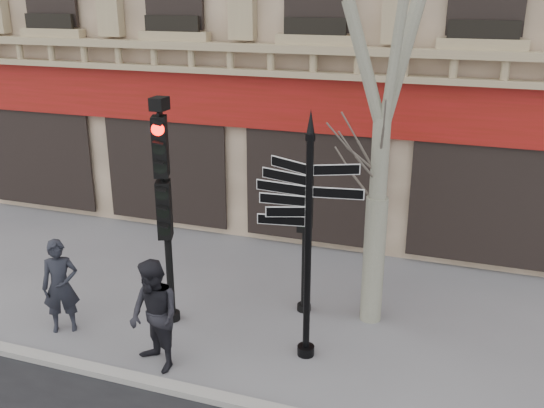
{
  "coord_description": "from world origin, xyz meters",
  "views": [
    {
      "loc": [
        3.64,
        -8.59,
        6.09
      ],
      "look_at": [
        0.44,
        0.6,
        2.64
      ],
      "focal_mm": 40.0,
      "sensor_mm": 36.0,
      "label": 1
    }
  ],
  "objects_px": {
    "fingerpost": "(309,198)",
    "traffic_signal_secondary": "(306,218)",
    "traffic_signal_main": "(164,186)",
    "pedestrian_b": "(154,316)",
    "pedestrian_a": "(61,286)"
  },
  "relations": [
    {
      "from": "traffic_signal_main",
      "to": "pedestrian_b",
      "type": "height_order",
      "value": "traffic_signal_main"
    },
    {
      "from": "fingerpost",
      "to": "pedestrian_a",
      "type": "height_order",
      "value": "fingerpost"
    },
    {
      "from": "fingerpost",
      "to": "traffic_signal_secondary",
      "type": "height_order",
      "value": "fingerpost"
    },
    {
      "from": "pedestrian_a",
      "to": "traffic_signal_secondary",
      "type": "bearing_deg",
      "value": -2.69
    },
    {
      "from": "traffic_signal_main",
      "to": "pedestrian_a",
      "type": "xyz_separation_m",
      "value": [
        -1.74,
        -1.0,
        -1.84
      ]
    },
    {
      "from": "fingerpost",
      "to": "traffic_signal_main",
      "type": "distance_m",
      "value": 2.82
    },
    {
      "from": "fingerpost",
      "to": "pedestrian_b",
      "type": "relative_size",
      "value": 2.23
    },
    {
      "from": "fingerpost",
      "to": "pedestrian_a",
      "type": "relative_size",
      "value": 2.4
    },
    {
      "from": "fingerpost",
      "to": "pedestrian_b",
      "type": "xyz_separation_m",
      "value": [
        -2.29,
        -1.19,
        -1.96
      ]
    },
    {
      "from": "fingerpost",
      "to": "traffic_signal_secondary",
      "type": "xyz_separation_m",
      "value": [
        -0.47,
        1.5,
        -0.95
      ]
    },
    {
      "from": "traffic_signal_secondary",
      "to": "pedestrian_a",
      "type": "xyz_separation_m",
      "value": [
        -4.07,
        -2.19,
        -1.08
      ]
    },
    {
      "from": "traffic_signal_main",
      "to": "traffic_signal_secondary",
      "type": "bearing_deg",
      "value": 5.45
    },
    {
      "from": "fingerpost",
      "to": "traffic_signal_main",
      "type": "bearing_deg",
      "value": 174.76
    },
    {
      "from": "traffic_signal_secondary",
      "to": "pedestrian_b",
      "type": "xyz_separation_m",
      "value": [
        -1.82,
        -2.68,
        -1.01
      ]
    },
    {
      "from": "traffic_signal_secondary",
      "to": "pedestrian_a",
      "type": "bearing_deg",
      "value": -157.45
    }
  ]
}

